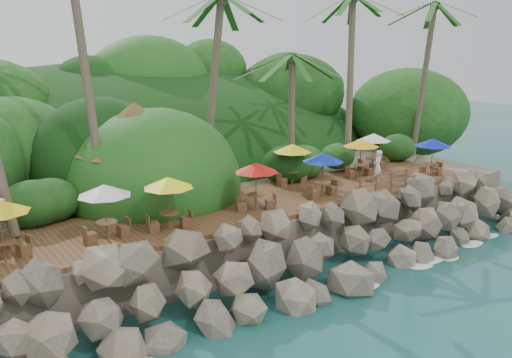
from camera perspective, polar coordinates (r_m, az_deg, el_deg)
ground at (r=21.27m, az=9.65°, el=-12.18°), size 140.00×140.00×0.00m
land_base at (r=33.38m, az=-10.02°, el=-0.51°), size 32.00×25.20×2.10m
jungle_hill at (r=40.35m, az=-14.59°, el=0.24°), size 44.80×28.00×15.40m
seawall at (r=22.12m, az=6.09°, el=-7.73°), size 29.00×4.00×2.30m
terrace at (r=24.72m, az=0.00°, el=-2.70°), size 26.00×5.00×0.20m
jungle_foliage at (r=32.79m, az=-9.18°, el=-2.65°), size 44.00×16.00×12.00m
foam_line at (r=21.44m, az=9.08°, el=-11.84°), size 25.20×0.80×0.06m
palapa at (r=24.67m, az=-12.72°, el=5.47°), size 5.64×5.64×4.60m
dining_clusters at (r=23.99m, az=0.01°, el=1.41°), size 24.01×5.10×2.14m
railing at (r=27.60m, az=14.99°, el=0.12°), size 6.10×0.10×1.00m
waiter at (r=28.72m, az=12.83°, el=1.32°), size 0.74×0.61×1.73m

